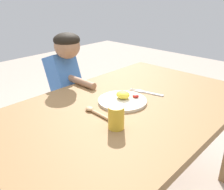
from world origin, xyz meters
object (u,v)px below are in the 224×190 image
plate (123,100)px  fork (147,92)px  spoon (96,112)px  person (65,98)px  drinking_cup (116,117)px

plate → fork: plate is taller
spoon → person: size_ratio=0.20×
plate → spoon: plate is taller
spoon → person: person is taller
plate → spoon: (-0.20, 0.00, -0.00)m
fork → person: (-0.18, 0.58, -0.15)m
plate → person: size_ratio=0.26×
fork → drinking_cup: 0.45m
drinking_cup → person: person is taller
spoon → plate: bearing=-87.1°
plate → fork: bearing=-7.0°
fork → person: person is taller
plate → drinking_cup: (-0.23, -0.16, 0.04)m
fork → spoon: spoon is taller
person → plate: bearing=88.6°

